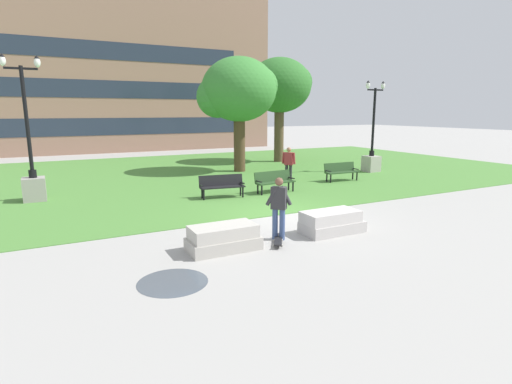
{
  "coord_description": "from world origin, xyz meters",
  "views": [
    {
      "loc": [
        -6.72,
        -11.18,
        3.42
      ],
      "look_at": [
        -1.69,
        -1.4,
        1.2
      ],
      "focal_mm": 28.0,
      "sensor_mm": 36.0,
      "label": 1
    }
  ],
  "objects_px": {
    "person_skateboarder": "(279,205)",
    "park_bench_far_left": "(274,180)",
    "lamp_post_right": "(372,154)",
    "concrete_block_center": "(223,238)",
    "lamp_post_left": "(33,173)",
    "skateboard": "(278,240)",
    "park_bench_near_left": "(222,185)",
    "park_bench_near_right": "(341,171)",
    "concrete_block_left": "(331,222)",
    "person_bystander_near_lawn": "(289,163)"
  },
  "relations": [
    {
      "from": "skateboard",
      "to": "park_bench_near_right",
      "type": "distance_m",
      "value": 10.3
    },
    {
      "from": "concrete_block_center",
      "to": "lamp_post_right",
      "type": "height_order",
      "value": "lamp_post_right"
    },
    {
      "from": "park_bench_near_right",
      "to": "concrete_block_left",
      "type": "bearing_deg",
      "value": -130.68
    },
    {
      "from": "park_bench_near_left",
      "to": "park_bench_far_left",
      "type": "xyz_separation_m",
      "value": [
        2.4,
        -0.05,
        0.0
      ]
    },
    {
      "from": "skateboard",
      "to": "park_bench_near_right",
      "type": "bearing_deg",
      "value": 42.0
    },
    {
      "from": "park_bench_near_right",
      "to": "lamp_post_right",
      "type": "height_order",
      "value": "lamp_post_right"
    },
    {
      "from": "concrete_block_center",
      "to": "lamp_post_left",
      "type": "height_order",
      "value": "lamp_post_left"
    },
    {
      "from": "lamp_post_right",
      "to": "person_skateboarder",
      "type": "bearing_deg",
      "value": -143.08
    },
    {
      "from": "concrete_block_left",
      "to": "skateboard",
      "type": "xyz_separation_m",
      "value": [
        -1.85,
        -0.14,
        -0.22
      ]
    },
    {
      "from": "concrete_block_center",
      "to": "park_bench_near_left",
      "type": "bearing_deg",
      "value": 67.92
    },
    {
      "from": "park_bench_far_left",
      "to": "person_bystander_near_lawn",
      "type": "height_order",
      "value": "person_bystander_near_lawn"
    },
    {
      "from": "concrete_block_center",
      "to": "person_bystander_near_lawn",
      "type": "relative_size",
      "value": 1.05
    },
    {
      "from": "skateboard",
      "to": "park_bench_far_left",
      "type": "distance_m",
      "value": 6.76
    },
    {
      "from": "park_bench_near_right",
      "to": "park_bench_far_left",
      "type": "bearing_deg",
      "value": -167.45
    },
    {
      "from": "park_bench_near_left",
      "to": "person_bystander_near_lawn",
      "type": "bearing_deg",
      "value": 22.6
    },
    {
      "from": "person_skateboarder",
      "to": "lamp_post_right",
      "type": "bearing_deg",
      "value": 36.92
    },
    {
      "from": "park_bench_near_right",
      "to": "park_bench_far_left",
      "type": "height_order",
      "value": "same"
    },
    {
      "from": "skateboard",
      "to": "lamp_post_right",
      "type": "xyz_separation_m",
      "value": [
        11.22,
        8.59,
        0.96
      ]
    },
    {
      "from": "person_skateboarder",
      "to": "lamp_post_left",
      "type": "bearing_deg",
      "value": 125.42
    },
    {
      "from": "concrete_block_center",
      "to": "lamp_post_left",
      "type": "xyz_separation_m",
      "value": [
        -4.36,
        8.54,
        0.81
      ]
    },
    {
      "from": "lamp_post_left",
      "to": "person_bystander_near_lawn",
      "type": "xyz_separation_m",
      "value": [
        10.93,
        -1.02,
        -0.13
      ]
    },
    {
      "from": "skateboard",
      "to": "lamp_post_right",
      "type": "height_order",
      "value": "lamp_post_right"
    },
    {
      "from": "lamp_post_left",
      "to": "person_bystander_near_lawn",
      "type": "relative_size",
      "value": 3.18
    },
    {
      "from": "concrete_block_center",
      "to": "person_bystander_near_lawn",
      "type": "distance_m",
      "value": 10.01
    },
    {
      "from": "person_bystander_near_lawn",
      "to": "person_skateboarder",
      "type": "bearing_deg",
      "value": -123.5
    },
    {
      "from": "park_bench_far_left",
      "to": "lamp_post_right",
      "type": "xyz_separation_m",
      "value": [
        7.96,
        2.68,
        0.51
      ]
    },
    {
      "from": "park_bench_near_right",
      "to": "person_bystander_near_lawn",
      "type": "xyz_separation_m",
      "value": [
        -2.54,
        0.84,
        0.44
      ]
    },
    {
      "from": "person_bystander_near_lawn",
      "to": "concrete_block_left",
      "type": "bearing_deg",
      "value": -113.2
    },
    {
      "from": "park_bench_far_left",
      "to": "park_bench_near_left",
      "type": "bearing_deg",
      "value": 178.74
    },
    {
      "from": "park_bench_near_left",
      "to": "park_bench_near_right",
      "type": "bearing_deg",
      "value": 7.75
    },
    {
      "from": "concrete_block_center",
      "to": "lamp_post_right",
      "type": "distance_m",
      "value": 15.23
    },
    {
      "from": "concrete_block_left",
      "to": "park_bench_far_left",
      "type": "bearing_deg",
      "value": 76.25
    },
    {
      "from": "concrete_block_left",
      "to": "park_bench_near_left",
      "type": "bearing_deg",
      "value": 99.64
    },
    {
      "from": "person_skateboarder",
      "to": "park_bench_far_left",
      "type": "bearing_deg",
      "value": 61.25
    },
    {
      "from": "person_bystander_near_lawn",
      "to": "park_bench_near_left",
      "type": "bearing_deg",
      "value": -157.4
    },
    {
      "from": "park_bench_far_left",
      "to": "person_skateboarder",
      "type": "bearing_deg",
      "value": -118.75
    },
    {
      "from": "park_bench_far_left",
      "to": "lamp_post_left",
      "type": "height_order",
      "value": "lamp_post_left"
    },
    {
      "from": "concrete_block_center",
      "to": "person_skateboarder",
      "type": "bearing_deg",
      "value": 3.0
    },
    {
      "from": "concrete_block_center",
      "to": "skateboard",
      "type": "relative_size",
      "value": 1.84
    },
    {
      "from": "person_bystander_near_lawn",
      "to": "park_bench_near_right",
      "type": "bearing_deg",
      "value": -18.29
    },
    {
      "from": "person_skateboarder",
      "to": "lamp_post_left",
      "type": "height_order",
      "value": "lamp_post_left"
    },
    {
      "from": "person_skateboarder",
      "to": "park_bench_near_right",
      "type": "relative_size",
      "value": 0.94
    },
    {
      "from": "person_skateboarder",
      "to": "park_bench_far_left",
      "type": "xyz_separation_m",
      "value": [
        3.08,
        5.62,
        -0.43
      ]
    },
    {
      "from": "lamp_post_left",
      "to": "concrete_block_center",
      "type": "bearing_deg",
      "value": -62.96
    },
    {
      "from": "concrete_block_center",
      "to": "park_bench_far_left",
      "type": "height_order",
      "value": "park_bench_far_left"
    },
    {
      "from": "park_bench_near_left",
      "to": "park_bench_near_right",
      "type": "height_order",
      "value": "same"
    },
    {
      "from": "concrete_block_center",
      "to": "concrete_block_left",
      "type": "xyz_separation_m",
      "value": [
        3.32,
        -0.06,
        0.0
      ]
    },
    {
      "from": "concrete_block_left",
      "to": "person_skateboarder",
      "type": "distance_m",
      "value": 1.8
    },
    {
      "from": "lamp_post_right",
      "to": "person_bystander_near_lawn",
      "type": "relative_size",
      "value": 2.97
    },
    {
      "from": "concrete_block_center",
      "to": "concrete_block_left",
      "type": "relative_size",
      "value": 1.0
    }
  ]
}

